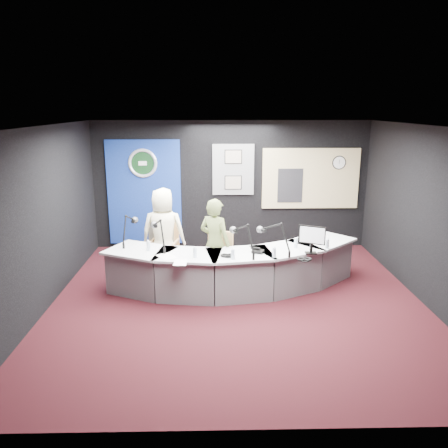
{
  "coord_description": "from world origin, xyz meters",
  "views": [
    {
      "loc": [
        -0.37,
        -6.75,
        3.09
      ],
      "look_at": [
        -0.2,
        0.8,
        1.1
      ],
      "focal_mm": 36.0,
      "sensor_mm": 36.0,
      "label": 1
    }
  ],
  "objects_px": {
    "armchair_left": "(164,247)",
    "person_man": "(163,232)",
    "person_woman": "(215,243)",
    "broadcast_desk": "(233,268)",
    "armchair_right": "(215,258)"
  },
  "relations": [
    {
      "from": "armchair_left",
      "to": "person_man",
      "type": "xyz_separation_m",
      "value": [
        0.0,
        0.0,
        0.3
      ]
    },
    {
      "from": "person_man",
      "to": "person_woman",
      "type": "xyz_separation_m",
      "value": [
        0.96,
        -0.63,
        -0.04
      ]
    },
    {
      "from": "armchair_right",
      "to": "person_woman",
      "type": "bearing_deg",
      "value": 0.0
    },
    {
      "from": "broadcast_desk",
      "to": "armchair_right",
      "type": "relative_size",
      "value": 4.33
    },
    {
      "from": "broadcast_desk",
      "to": "armchair_right",
      "type": "bearing_deg",
      "value": 158.07
    },
    {
      "from": "armchair_left",
      "to": "armchair_right",
      "type": "bearing_deg",
      "value": -23.59
    },
    {
      "from": "armchair_left",
      "to": "person_man",
      "type": "distance_m",
      "value": 0.3
    },
    {
      "from": "armchair_left",
      "to": "person_woman",
      "type": "bearing_deg",
      "value": -23.59
    },
    {
      "from": "person_man",
      "to": "armchair_right",
      "type": "bearing_deg",
      "value": 148.66
    },
    {
      "from": "broadcast_desk",
      "to": "person_woman",
      "type": "distance_m",
      "value": 0.53
    },
    {
      "from": "armchair_left",
      "to": "person_woman",
      "type": "relative_size",
      "value": 0.67
    },
    {
      "from": "person_woman",
      "to": "person_man",
      "type": "bearing_deg",
      "value": -2.09
    },
    {
      "from": "broadcast_desk",
      "to": "armchair_left",
      "type": "bearing_deg",
      "value": 149.32
    },
    {
      "from": "armchair_right",
      "to": "person_man",
      "type": "distance_m",
      "value": 1.19
    },
    {
      "from": "broadcast_desk",
      "to": "person_man",
      "type": "xyz_separation_m",
      "value": [
        -1.27,
        0.75,
        0.45
      ]
    }
  ]
}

